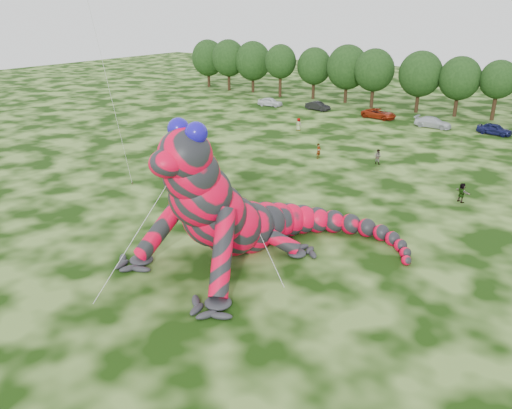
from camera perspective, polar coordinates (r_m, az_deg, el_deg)
The scene contains 21 objects.
ground at distance 30.93m, azimuth 3.26°, elevation -8.77°, with size 240.00×240.00×0.00m, color #16330A.
inflatable_gecko at distance 32.79m, azimuth -1.10°, elevation 2.55°, with size 16.56×19.67×9.84m, color red, non-canonical shape.
tree_0 at distance 107.32m, azimuth -5.48°, elevation 15.75°, with size 6.91×6.22×9.51m, color black, non-canonical shape.
tree_1 at distance 102.54m, azimuth -3.14°, elevation 15.62°, with size 6.74×6.07×9.81m, color black, non-canonical shape.
tree_2 at distance 100.00m, azimuth -0.36°, elevation 15.45°, with size 7.04×6.34×9.64m, color black, non-canonical shape.
tree_3 at distance 94.63m, azimuth 2.80°, elevation 15.01°, with size 5.81×5.23×9.44m, color black, non-canonical shape.
tree_4 at distance 93.07m, azimuth 6.64°, elevation 14.67°, with size 6.22×5.60×9.06m, color black, non-canonical shape.
tree_5 at distance 89.93m, azimuth 10.34°, elevation 14.47°, with size 7.16×6.44×9.80m, color black, non-canonical shape.
tree_6 at distance 86.21m, azimuth 13.29°, elevation 13.85°, with size 6.52×5.86×9.49m, color black, non-canonical shape.
tree_7 at distance 83.91m, azimuth 18.17°, elevation 13.16°, with size 6.68×6.01×9.48m, color black, non-canonical shape.
tree_8 at distance 82.66m, azimuth 22.14°, elevation 12.35°, with size 6.14×5.53×8.94m, color black, non-canonical shape.
tree_9 at distance 82.05m, azimuth 25.81°, elevation 11.65°, with size 5.27×4.74×8.68m, color black, non-canonical shape.
car_0 at distance 85.89m, azimuth 1.63°, elevation 11.65°, with size 1.70×4.22×1.44m, color white.
car_1 at distance 82.94m, azimuth 7.07°, elevation 11.11°, with size 1.46×4.18×1.38m, color black.
car_2 at distance 78.20m, azimuth 13.87°, elevation 10.04°, with size 2.39×5.18×1.44m, color maroon.
car_3 at distance 74.28m, azimuth 19.57°, elevation 8.84°, with size 2.03×4.99×1.45m, color silver.
car_4 at distance 73.06m, azimuth 25.61°, elevation 7.78°, with size 1.74×4.33×1.48m, color #14184A.
spectator_0 at distance 55.73m, azimuth 7.17°, elevation 6.09°, with size 0.62×0.40×1.69m, color gray.
spectator_1 at distance 54.83m, azimuth 13.73°, elevation 5.34°, with size 0.79×0.61×1.62m, color gray.
spectator_4 at distance 68.60m, azimuth 4.88°, elevation 9.12°, with size 0.82×0.53×1.68m, color gray.
spectator_5 at distance 46.15m, azimuth 22.46°, elevation 1.26°, with size 1.59×0.51×1.71m, color gray.
Camera 1 is at (13.59, -22.95, 15.65)m, focal length 35.00 mm.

